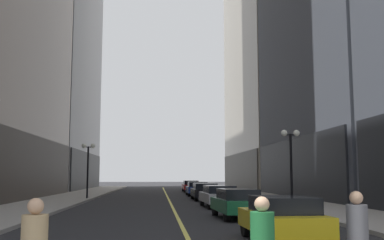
# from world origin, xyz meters

# --- Properties ---
(ground_plane) EXTENTS (200.00, 200.00, 0.00)m
(ground_plane) POSITION_xyz_m (0.00, 35.00, 0.00)
(ground_plane) COLOR #262628
(sidewalk_left) EXTENTS (4.50, 78.00, 0.15)m
(sidewalk_left) POSITION_xyz_m (-8.25, 35.00, 0.07)
(sidewalk_left) COLOR #9E9991
(sidewalk_left) RESTS_ON ground
(sidewalk_right) EXTENTS (4.50, 78.00, 0.15)m
(sidewalk_right) POSITION_xyz_m (8.25, 35.00, 0.07)
(sidewalk_right) COLOR #9E9991
(sidewalk_right) RESTS_ON ground
(lane_centre_stripe) EXTENTS (0.16, 70.00, 0.01)m
(lane_centre_stripe) POSITION_xyz_m (0.00, 35.00, 0.00)
(lane_centre_stripe) COLOR #E5D64C
(lane_centre_stripe) RESTS_ON ground
(building_left_far) EXTENTS (10.96, 26.00, 48.95)m
(building_left_far) POSITION_xyz_m (-15.88, 60.00, 24.38)
(building_left_far) COLOR gray
(building_left_far) RESTS_ON ground
(car_yellow) EXTENTS (1.82, 4.07, 1.32)m
(car_yellow) POSITION_xyz_m (2.63, 9.54, 0.72)
(car_yellow) COLOR yellow
(car_yellow) RESTS_ON ground
(car_green) EXTENTS (1.91, 4.26, 1.32)m
(car_green) POSITION_xyz_m (2.63, 16.97, 0.72)
(car_green) COLOR #196038
(car_green) RESTS_ON ground
(car_silver) EXTENTS (1.97, 4.78, 1.32)m
(car_silver) POSITION_xyz_m (2.77, 24.11, 0.72)
(car_silver) COLOR #B7B7BC
(car_silver) RESTS_ON ground
(car_black) EXTENTS (1.92, 4.73, 1.32)m
(car_black) POSITION_xyz_m (2.77, 32.23, 0.72)
(car_black) COLOR black
(car_black) RESTS_ON ground
(car_blue) EXTENTS (1.95, 4.06, 1.32)m
(car_blue) POSITION_xyz_m (2.85, 39.71, 0.72)
(car_blue) COLOR navy
(car_blue) RESTS_ON ground
(car_red) EXTENTS (1.84, 4.73, 1.32)m
(car_red) POSITION_xyz_m (2.99, 50.18, 0.72)
(car_red) COLOR #B21919
(car_red) RESTS_ON ground
(pedestrian_in_grey_suit) EXTENTS (0.48, 0.48, 1.66)m
(pedestrian_in_grey_suit) POSITION_xyz_m (2.30, 3.82, 0.97)
(pedestrian_in_grey_suit) COLOR black
(pedestrian_in_grey_suit) RESTS_ON ground
(street_lamp_left_far) EXTENTS (1.06, 0.36, 4.43)m
(street_lamp_left_far) POSITION_xyz_m (-6.40, 33.00, 3.26)
(street_lamp_left_far) COLOR black
(street_lamp_left_far) RESTS_ON ground
(street_lamp_right_mid) EXTENTS (1.06, 0.36, 4.43)m
(street_lamp_right_mid) POSITION_xyz_m (6.40, 21.13, 3.26)
(street_lamp_right_mid) COLOR black
(street_lamp_right_mid) RESTS_ON ground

